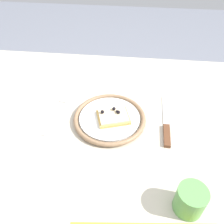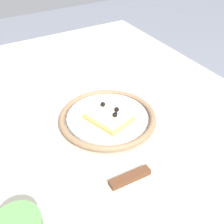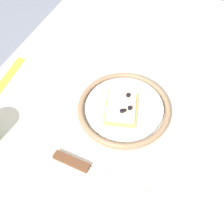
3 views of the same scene
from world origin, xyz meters
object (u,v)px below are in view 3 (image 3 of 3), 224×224
pizza_slice_near (121,108)px  fork (152,64)px  plate (124,108)px  knife (84,167)px  dining_table (127,125)px

pizza_slice_near → fork: pizza_slice_near is taller
pizza_slice_near → fork: bearing=175.9°
pizza_slice_near → fork: size_ratio=0.61×
plate → pizza_slice_near: bearing=-13.9°
knife → dining_table: bearing=171.0°
dining_table → plate: 0.09m
plate → knife: 0.19m
dining_table → fork: fork is taller
dining_table → knife: size_ratio=4.91×
dining_table → fork: (-0.18, 0.00, 0.08)m
pizza_slice_near → plate: bearing=166.1°
fork → plate: bearing=-3.5°
dining_table → plate: size_ratio=4.86×
dining_table → fork: size_ratio=5.86×
plate → fork: bearing=176.5°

